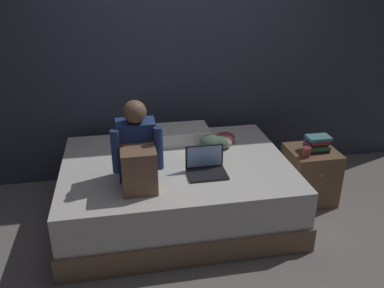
# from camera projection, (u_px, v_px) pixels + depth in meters

# --- Properties ---
(ground_plane) EXTENTS (8.00, 8.00, 0.00)m
(ground_plane) POSITION_uv_depth(u_px,v_px,m) (204.00, 230.00, 3.47)
(ground_plane) COLOR gray
(wall_back) EXTENTS (5.60, 0.10, 2.70)m
(wall_back) POSITION_uv_depth(u_px,v_px,m) (181.00, 48.00, 3.99)
(wall_back) COLOR #383D4C
(wall_back) RESTS_ON ground_plane
(bed) EXTENTS (2.00, 1.50, 0.53)m
(bed) POSITION_uv_depth(u_px,v_px,m) (176.00, 188.00, 3.60)
(bed) COLOR #7A6047
(bed) RESTS_ON ground_plane
(nightstand) EXTENTS (0.44, 0.46, 0.53)m
(nightstand) POSITION_uv_depth(u_px,v_px,m) (310.00, 175.00, 3.83)
(nightstand) COLOR brown
(nightstand) RESTS_ON ground_plane
(person_sitting) EXTENTS (0.39, 0.44, 0.66)m
(person_sitting) POSITION_uv_depth(u_px,v_px,m) (137.00, 153.00, 3.07)
(person_sitting) COLOR navy
(person_sitting) RESTS_ON bed
(laptop) EXTENTS (0.32, 0.23, 0.22)m
(laptop) POSITION_uv_depth(u_px,v_px,m) (206.00, 167.00, 3.28)
(laptop) COLOR black
(laptop) RESTS_ON bed
(pillow) EXTENTS (0.56, 0.36, 0.13)m
(pillow) POSITION_uv_depth(u_px,v_px,m) (180.00, 134.00, 3.88)
(pillow) COLOR silver
(pillow) RESTS_ON bed
(book_stack) EXTENTS (0.23, 0.17, 0.14)m
(book_stack) POSITION_uv_depth(u_px,v_px,m) (317.00, 144.00, 3.68)
(book_stack) COLOR black
(book_stack) RESTS_ON nightstand
(mug) EXTENTS (0.08, 0.08, 0.09)m
(mug) POSITION_uv_depth(u_px,v_px,m) (306.00, 152.00, 3.57)
(mug) COLOR #933833
(mug) RESTS_ON nightstand
(clothes_pile) EXTENTS (0.37, 0.29, 0.13)m
(clothes_pile) POSITION_uv_depth(u_px,v_px,m) (218.00, 142.00, 3.74)
(clothes_pile) COLOR #4C6B56
(clothes_pile) RESTS_ON bed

